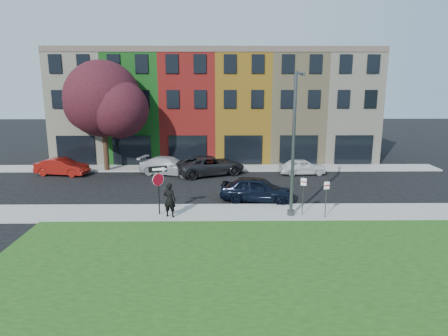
{
  "coord_description": "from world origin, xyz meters",
  "views": [
    {
      "loc": [
        -2.15,
        -19.26,
        7.73
      ],
      "look_at": [
        -1.87,
        4.0,
        2.53
      ],
      "focal_mm": 32.0,
      "sensor_mm": 36.0,
      "label": 1
    }
  ],
  "objects_px": {
    "stop_sign": "(158,180)",
    "sedan_near": "(257,189)",
    "man": "(170,200)",
    "street_lamp": "(294,145)"
  },
  "relations": [
    {
      "from": "man",
      "to": "stop_sign",
      "type": "bearing_deg",
      "value": -18.85
    },
    {
      "from": "stop_sign",
      "to": "sedan_near",
      "type": "bearing_deg",
      "value": 6.92
    },
    {
      "from": "stop_sign",
      "to": "man",
      "type": "distance_m",
      "value": 1.31
    },
    {
      "from": "sedan_near",
      "to": "man",
      "type": "bearing_deg",
      "value": 132.69
    },
    {
      "from": "sedan_near",
      "to": "street_lamp",
      "type": "distance_m",
      "value": 4.74
    },
    {
      "from": "man",
      "to": "street_lamp",
      "type": "height_order",
      "value": "street_lamp"
    },
    {
      "from": "sedan_near",
      "to": "stop_sign",
      "type": "bearing_deg",
      "value": 126.37
    },
    {
      "from": "stop_sign",
      "to": "man",
      "type": "height_order",
      "value": "stop_sign"
    },
    {
      "from": "stop_sign",
      "to": "street_lamp",
      "type": "bearing_deg",
      "value": -19.06
    },
    {
      "from": "stop_sign",
      "to": "sedan_near",
      "type": "relative_size",
      "value": 0.57
    }
  ]
}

